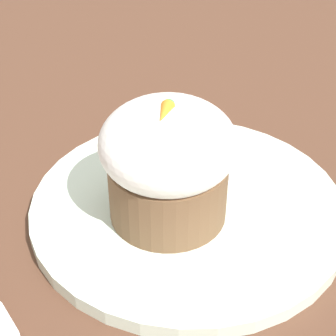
% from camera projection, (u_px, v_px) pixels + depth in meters
% --- Properties ---
extents(ground_plane, '(4.00, 4.00, 0.00)m').
position_uv_depth(ground_plane, '(188.00, 212.00, 0.47)').
color(ground_plane, '#513323').
extents(dessert_plate, '(0.26, 0.26, 0.01)m').
position_uv_depth(dessert_plate, '(188.00, 207.00, 0.46)').
color(dessert_plate, silver).
rests_on(dessert_plate, ground_plane).
extents(carrot_cake, '(0.10, 0.10, 0.10)m').
position_uv_depth(carrot_cake, '(168.00, 161.00, 0.42)').
color(carrot_cake, brown).
rests_on(carrot_cake, dessert_plate).
extents(spoon, '(0.12, 0.08, 0.01)m').
position_uv_depth(spoon, '(207.00, 191.00, 0.47)').
color(spoon, '#B7B7BC').
rests_on(spoon, dessert_plate).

